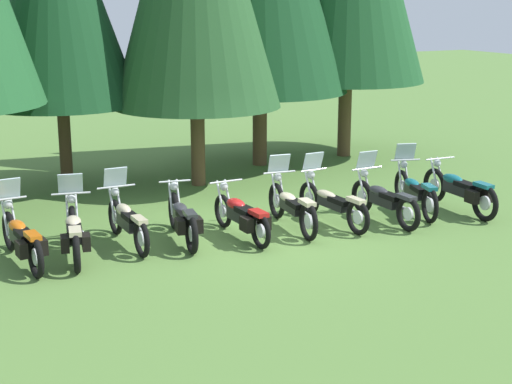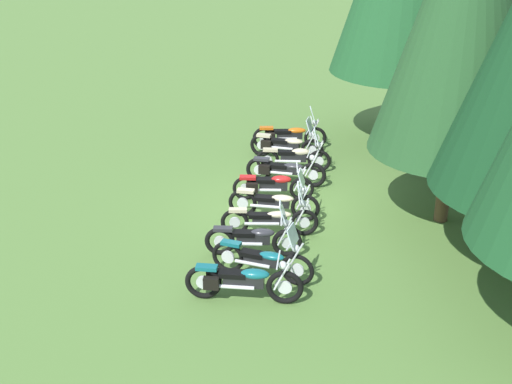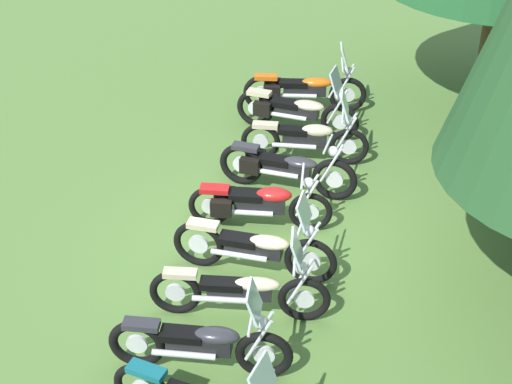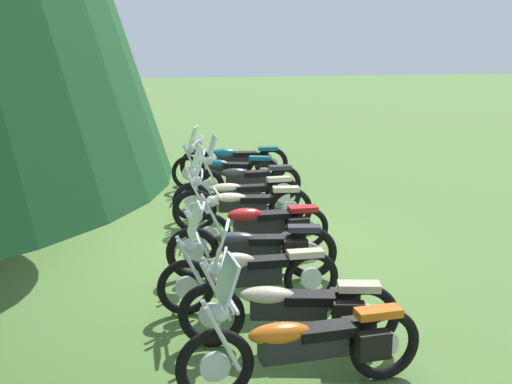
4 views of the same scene
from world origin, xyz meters
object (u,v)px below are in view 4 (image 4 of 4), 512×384
Objects in this scene: motorcycle_0 at (306,344)px; motorcycle_4 at (262,224)px; motorcycle_3 at (255,248)px; motorcycle_8 at (224,169)px; motorcycle_7 at (244,180)px; motorcycle_9 at (236,161)px; motorcycle_2 at (247,273)px; motorcycle_6 at (236,193)px; motorcycle_1 at (291,307)px; motorcycle_5 at (241,204)px.

motorcycle_0 is 4.02m from motorcycle_4.
motorcycle_3 is 1.12m from motorcycle_4.
motorcycle_8 is (4.08, 0.01, 0.02)m from motorcycle_4.
motorcycle_9 is (1.89, -0.13, 0.02)m from motorcycle_7.
motorcycle_8 is at bearing 69.45° from motorcycle_9.
motorcycle_2 is (1.93, 0.23, -0.00)m from motorcycle_0.
motorcycle_3 is 0.97× the size of motorcycle_6.
motorcycle_4 is 2.05m from motorcycle_6.
motorcycle_2 is at bearing -88.00° from motorcycle_0.
motorcycle_1 is 3.13m from motorcycle_4.
motorcycle_2 reaches higher than motorcycle_4.
motorcycle_3 is (0.99, -0.28, -0.02)m from motorcycle_2.
motorcycle_2 is 0.99× the size of motorcycle_7.
motorcycle_4 is (3.12, -0.28, -0.01)m from motorcycle_1.
motorcycle_5 is 1.05× the size of motorcycle_7.
motorcycle_2 is 5.22m from motorcycle_7.
motorcycle_5 is 2.94m from motorcycle_8.
motorcycle_0 is 5.15m from motorcycle_5.
motorcycle_3 is at bearing -95.76° from motorcycle_0.
motorcycle_0 is 1.03× the size of motorcycle_3.
motorcycle_3 is at bearing 81.49° from motorcycle_7.
motorcycle_5 is at bearing -84.81° from motorcycle_3.
motorcycle_5 is 1.98m from motorcycle_7.
motorcycle_1 is 5.17m from motorcycle_6.
motorcycle_0 reaches higher than motorcycle_4.
motorcycle_2 is at bearing 79.90° from motorcycle_6.
motorcycle_7 is (4.17, -0.55, 0.01)m from motorcycle_3.
motorcycle_7 is at bearing -87.95° from motorcycle_3.
motorcycle_2 is 1.01× the size of motorcycle_4.
motorcycle_6 reaches higher than motorcycle_3.
motorcycle_8 is at bearing -91.92° from motorcycle_4.
motorcycle_1 is 1.02× the size of motorcycle_8.
motorcycle_7 is at bearing -99.73° from motorcycle_2.
motorcycle_6 is at bearing 71.64° from motorcycle_7.
motorcycle_3 is 6.09m from motorcycle_9.
motorcycle_9 is (2.93, -0.45, 0.03)m from motorcycle_6.
motorcycle_5 is at bearing 83.45° from motorcycle_6.
motorcycle_5 reaches higher than motorcycle_3.
motorcycle_0 reaches higher than motorcycle_6.
motorcycle_5 is (5.15, -0.22, 0.00)m from motorcycle_0.
motorcycle_7 is 0.92× the size of motorcycle_9.
motorcycle_8 is at bearing -95.92° from motorcycle_2.
motorcycle_9 is at bearing -99.35° from motorcycle_0.
motorcycle_2 reaches higher than motorcycle_3.
motorcycle_2 is 7.11m from motorcycle_9.
motorcycle_1 is at bearing 104.13° from motorcycle_8.
motorcycle_9 is at bearing -96.92° from motorcycle_8.
motorcycle_0 is 7.11m from motorcycle_7.
motorcycle_5 and motorcycle_8 have the same top height.
motorcycle_7 is (3.08, -0.25, 0.01)m from motorcycle_4.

